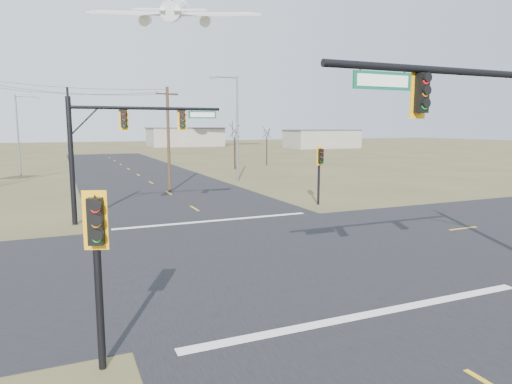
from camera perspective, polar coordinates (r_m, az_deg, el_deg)
ground at (r=20.81m, az=1.43°, el=-7.56°), size 320.00×320.00×0.00m
road_ew at (r=20.80m, az=1.43°, el=-7.53°), size 160.00×14.00×0.02m
road_ns at (r=20.80m, az=1.43°, el=-7.52°), size 14.00×160.00×0.02m
stop_bar_near at (r=14.71m, az=14.22°, el=-14.53°), size 12.00×0.40×0.01m
stop_bar_far at (r=27.59m, az=-5.14°, el=-3.58°), size 12.00×0.40×0.01m
mast_arm_far at (r=28.22m, az=-16.29°, el=7.12°), size 9.04×0.57×7.32m
pedestal_signal_ne at (r=33.03m, az=8.02°, el=3.74°), size 0.60×0.52×4.25m
pedestal_signal_sw at (r=10.84m, az=-19.29°, el=-5.69°), size 0.66×0.57×4.28m
utility_pole_near at (r=39.77m, az=-10.89°, el=6.64°), size 2.07×0.93×8.94m
streetlight_a at (r=47.10m, az=-2.61°, el=8.65°), size 2.98×0.34×10.70m
streetlight_c at (r=58.62m, az=-27.44°, el=6.81°), size 2.55×0.23×9.18m
bare_tree_c at (r=60.72m, az=-2.69°, el=7.86°), size 3.75×3.75×6.73m
bare_tree_d at (r=66.33m, az=1.35°, el=7.46°), size 2.36×2.36×5.93m
warehouse_mid at (r=132.49m, az=-8.86°, el=6.76°), size 20.00×12.00×5.00m
warehouse_right at (r=121.15m, az=8.21°, el=6.53°), size 18.00×10.00×4.50m
jet_airliner at (r=101.24m, az=-10.07°, el=21.50°), size 28.88×29.89×15.75m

